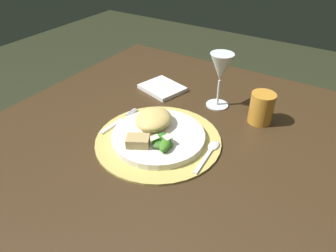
{
  "coord_description": "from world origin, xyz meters",
  "views": [
    {
      "loc": [
        0.34,
        -0.62,
        1.23
      ],
      "look_at": [
        -0.04,
        -0.02,
        0.73
      ],
      "focal_mm": 33.09,
      "sensor_mm": 36.0,
      "label": 1
    }
  ],
  "objects_px": {
    "dining_table": "(183,177)",
    "spoon": "(210,151)",
    "dinner_plate": "(158,136)",
    "napkin": "(162,88)",
    "amber_tumbler": "(261,108)",
    "wine_glass": "(221,69)",
    "fork": "(118,122)"
  },
  "relations": [
    {
      "from": "fork",
      "to": "wine_glass",
      "type": "bearing_deg",
      "value": 51.73
    },
    {
      "from": "fork",
      "to": "amber_tumbler",
      "type": "relative_size",
      "value": 1.68
    },
    {
      "from": "dinner_plate",
      "to": "amber_tumbler",
      "type": "xyz_separation_m",
      "value": [
        0.2,
        0.24,
        0.03
      ]
    },
    {
      "from": "dining_table",
      "to": "spoon",
      "type": "xyz_separation_m",
      "value": [
        0.1,
        -0.04,
        0.18
      ]
    },
    {
      "from": "dining_table",
      "to": "spoon",
      "type": "bearing_deg",
      "value": -20.4
    },
    {
      "from": "dining_table",
      "to": "spoon",
      "type": "relative_size",
      "value": 7.65
    },
    {
      "from": "dining_table",
      "to": "dinner_plate",
      "type": "height_order",
      "value": "dinner_plate"
    },
    {
      "from": "dining_table",
      "to": "wine_glass",
      "type": "height_order",
      "value": "wine_glass"
    },
    {
      "from": "fork",
      "to": "amber_tumbler",
      "type": "bearing_deg",
      "value": 34.41
    },
    {
      "from": "napkin",
      "to": "amber_tumbler",
      "type": "bearing_deg",
      "value": -1.89
    },
    {
      "from": "dining_table",
      "to": "napkin",
      "type": "distance_m",
      "value": 0.32
    },
    {
      "from": "spoon",
      "to": "fork",
      "type": "bearing_deg",
      "value": -175.07
    },
    {
      "from": "dinner_plate",
      "to": "dining_table",
      "type": "bearing_deg",
      "value": 55.69
    },
    {
      "from": "dining_table",
      "to": "dinner_plate",
      "type": "bearing_deg",
      "value": -124.31
    },
    {
      "from": "napkin",
      "to": "fork",
      "type": "bearing_deg",
      "value": -88.3
    },
    {
      "from": "fork",
      "to": "spoon",
      "type": "bearing_deg",
      "value": 4.93
    },
    {
      "from": "spoon",
      "to": "dinner_plate",
      "type": "bearing_deg",
      "value": -168.89
    },
    {
      "from": "spoon",
      "to": "amber_tumbler",
      "type": "xyz_separation_m",
      "value": [
        0.06,
        0.21,
        0.04
      ]
    },
    {
      "from": "dinner_plate",
      "to": "wine_glass",
      "type": "height_order",
      "value": "wine_glass"
    },
    {
      "from": "fork",
      "to": "wine_glass",
      "type": "distance_m",
      "value": 0.35
    },
    {
      "from": "dinner_plate",
      "to": "napkin",
      "type": "xyz_separation_m",
      "value": [
        -0.15,
        0.25,
        -0.01
      ]
    },
    {
      "from": "dinner_plate",
      "to": "wine_glass",
      "type": "xyz_separation_m",
      "value": [
        0.06,
        0.26,
        0.11
      ]
    },
    {
      "from": "dinner_plate",
      "to": "wine_glass",
      "type": "bearing_deg",
      "value": 77.76
    },
    {
      "from": "napkin",
      "to": "dinner_plate",
      "type": "bearing_deg",
      "value": -58.85
    },
    {
      "from": "fork",
      "to": "napkin",
      "type": "height_order",
      "value": "napkin"
    },
    {
      "from": "dining_table",
      "to": "spoon",
      "type": "distance_m",
      "value": 0.21
    },
    {
      "from": "dining_table",
      "to": "napkin",
      "type": "xyz_separation_m",
      "value": [
        -0.2,
        0.19,
        0.17
      ]
    },
    {
      "from": "amber_tumbler",
      "to": "spoon",
      "type": "bearing_deg",
      "value": -105.32
    },
    {
      "from": "fork",
      "to": "napkin",
      "type": "xyz_separation_m",
      "value": [
        -0.01,
        0.25,
        -0.0
      ]
    },
    {
      "from": "spoon",
      "to": "dining_table",
      "type": "bearing_deg",
      "value": 159.6
    },
    {
      "from": "dining_table",
      "to": "amber_tumbler",
      "type": "xyz_separation_m",
      "value": [
        0.16,
        0.18,
        0.21
      ]
    },
    {
      "from": "dinner_plate",
      "to": "spoon",
      "type": "height_order",
      "value": "dinner_plate"
    }
  ]
}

